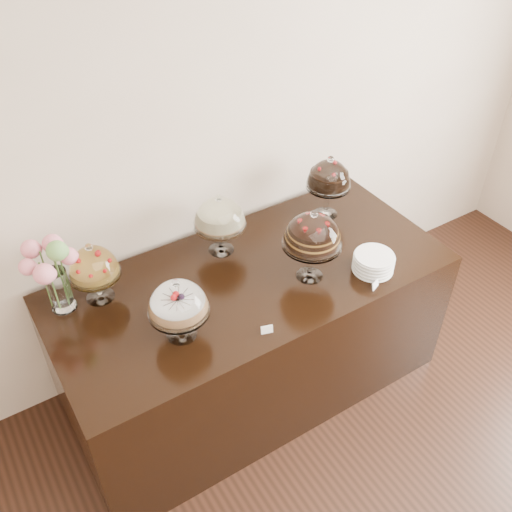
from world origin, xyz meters
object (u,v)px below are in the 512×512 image
display_counter (252,333)px  cake_stand_dark_choco (329,177)px  flower_vase (52,269)px  cake_stand_choco_layer (313,233)px  cake_stand_cheesecake (220,216)px  cake_stand_fruit_tart (93,265)px  cake_stand_sugar_sponge (178,302)px  plate_stack (373,263)px

display_counter → cake_stand_dark_choco: cake_stand_dark_choco is taller
display_counter → flower_vase: size_ratio=4.99×
cake_stand_choco_layer → cake_stand_cheesecake: cake_stand_choco_layer is taller
cake_stand_fruit_tart → flower_vase: (-0.19, 0.02, 0.04)m
display_counter → flower_vase: (-0.94, 0.31, 0.71)m
cake_stand_sugar_sponge → plate_stack: 1.12m
cake_stand_fruit_tart → plate_stack: 1.48m
cake_stand_sugar_sponge → cake_stand_choco_layer: 0.79m
cake_stand_fruit_tart → plate_stack: size_ratio=1.62×
plate_stack → cake_stand_fruit_tart: bearing=156.3°
display_counter → plate_stack: 0.84m
cake_stand_sugar_sponge → cake_stand_cheesecake: bearing=44.2°
cake_stand_cheesecake → flower_vase: 0.92m
cake_stand_fruit_tart → flower_vase: 0.20m
cake_stand_cheesecake → cake_stand_fruit_tart: size_ratio=1.06×
cake_stand_cheesecake → cake_stand_sugar_sponge: bearing=-135.8°
plate_stack → cake_stand_dark_choco: bearing=79.3°
display_counter → cake_stand_cheesecake: bearing=94.9°
display_counter → cake_stand_sugar_sponge: size_ratio=6.16×
cake_stand_sugar_sponge → cake_stand_dark_choco: 1.29m
cake_stand_dark_choco → cake_stand_fruit_tart: cake_stand_dark_choco is taller
cake_stand_sugar_sponge → cake_stand_choco_layer: size_ratio=0.83×
cake_stand_choco_layer → cake_stand_dark_choco: bearing=44.1°
plate_stack → cake_stand_sugar_sponge: bearing=173.4°
display_counter → cake_stand_choco_layer: size_ratio=5.09×
display_counter → cake_stand_dark_choco: size_ratio=5.39×
cake_stand_choco_layer → cake_stand_cheesecake: (-0.30, 0.45, -0.05)m
cake_stand_fruit_tart → flower_vase: bearing=172.5°
plate_stack → cake_stand_choco_layer: bearing=155.4°
cake_stand_sugar_sponge → plate_stack: size_ratio=1.63×
cake_stand_choco_layer → cake_stand_fruit_tart: (-1.03, 0.44, -0.07)m
cake_stand_sugar_sponge → plate_stack: cake_stand_sugar_sponge is taller
cake_stand_cheesecake → flower_vase: size_ratio=0.85×
display_counter → cake_stand_cheesecake: (-0.02, 0.29, 0.69)m
cake_stand_choco_layer → flower_vase: (-1.21, 0.47, -0.03)m
display_counter → flower_vase: flower_vase is taller
flower_vase → plate_stack: size_ratio=2.01×
cake_stand_dark_choco → cake_stand_fruit_tart: (-1.45, 0.03, -0.05)m
cake_stand_cheesecake → plate_stack: size_ratio=1.71×
display_counter → cake_stand_choco_layer: (0.27, -0.16, 0.74)m
cake_stand_sugar_sponge → cake_stand_fruit_tart: bearing=117.6°
display_counter → cake_stand_cheesecake: cake_stand_cheesecake is taller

